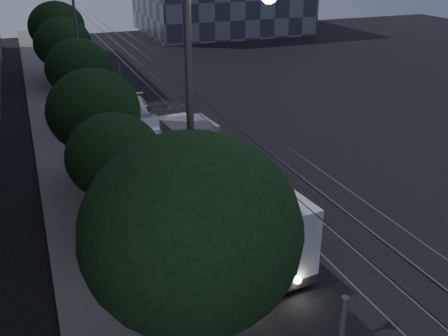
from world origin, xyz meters
TOP-DOWN VIEW (x-y plane):
  - ground at (0.00, 0.00)m, footprint 120.00×120.00m
  - sidewalk at (-7.50, 20.00)m, footprint 5.00×90.00m
  - tram_rails at (2.50, 20.00)m, footprint 4.52×90.00m
  - overhead_wires at (-4.97, 20.00)m, footprint 2.23×90.00m
  - trolleybus at (-2.90, 3.09)m, footprint 3.67×12.75m
  - pickup_silver at (-2.70, 8.07)m, footprint 4.56×6.76m
  - car_white_a at (-2.70, 14.31)m, footprint 2.25×4.63m
  - car_white_b at (-2.70, 19.50)m, footprint 2.46×4.63m
  - car_white_c at (-4.30, 29.00)m, footprint 1.97×3.84m
  - car_white_d at (-3.74, 29.50)m, footprint 2.42×4.31m
  - tree_0 at (-6.50, -5.23)m, footprint 5.66×5.66m
  - tree_1 at (-7.00, 3.10)m, footprint 3.84×3.84m
  - tree_2 at (-6.94, 8.70)m, footprint 4.59×4.59m
  - tree_3 at (-6.50, 18.40)m, footprint 4.28×4.28m
  - tree_4 at (-6.50, 28.98)m, footprint 4.78×4.78m
  - tree_5 at (-6.50, 33.65)m, footprint 5.05×5.05m
  - streetlamp_near at (-5.38, -3.23)m, footprint 2.59×0.44m
  - streetlamp_far at (-5.38, 23.62)m, footprint 2.48×0.44m

SIDE VIEW (x-z plane):
  - ground at x=0.00m, z-range 0.00..0.00m
  - tram_rails at x=2.50m, z-range 0.00..0.02m
  - sidewalk at x=-7.50m, z-range 0.00..0.15m
  - car_white_c at x=-4.30m, z-range 0.00..1.21m
  - car_white_b at x=-2.70m, z-range 0.00..1.28m
  - car_white_d at x=-3.74m, z-range 0.00..1.39m
  - car_white_a at x=-2.70m, z-range 0.00..1.52m
  - pickup_silver at x=-2.70m, z-range 0.00..1.72m
  - trolleybus at x=-2.90m, z-range -1.07..4.56m
  - overhead_wires at x=-4.97m, z-range 0.47..6.47m
  - tree_1 at x=-7.00m, z-range 1.02..6.55m
  - tree_4 at x=-6.50m, z-range 0.91..7.06m
  - tree_2 at x=-6.94m, z-range 0.98..7.10m
  - tree_3 at x=-6.50m, z-range 1.07..7.11m
  - tree_5 at x=-6.50m, z-range 1.22..8.24m
  - tree_0 at x=-6.50m, z-range 1.15..8.58m
  - streetlamp_far at x=-5.38m, z-range 1.04..11.32m
  - streetlamp_near at x=-5.38m, z-range 1.06..11.88m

